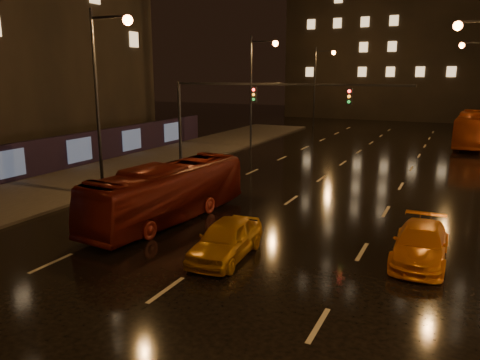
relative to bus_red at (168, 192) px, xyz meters
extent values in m
plane|color=black|center=(4.03, 9.82, -1.34)|extent=(140.00, 140.00, 0.00)
cube|color=#38332D|center=(-9.47, 4.82, -1.26)|extent=(7.00, 70.00, 0.15)
cube|color=black|center=(-13.17, 1.82, -0.09)|extent=(0.30, 46.00, 2.50)
cylinder|color=black|center=(-5.57, 9.82, 1.76)|extent=(0.22, 0.22, 6.20)
cube|color=black|center=(2.03, 9.82, 4.76)|extent=(15.20, 0.14, 0.14)
cube|color=black|center=(0.03, 9.82, 4.11)|extent=(0.32, 0.18, 0.95)
cube|color=black|center=(6.03, 9.82, 4.11)|extent=(0.32, 0.18, 0.95)
sphere|color=#FF1E19|center=(0.03, 9.70, 4.41)|extent=(0.18, 0.18, 0.18)
imported|color=#5E140D|center=(0.00, 0.00, 0.00)|extent=(3.12, 9.76, 2.67)
imported|color=#95350E|center=(13.03, 32.03, 0.28)|extent=(3.31, 11.71, 3.23)
imported|color=#BA7711|center=(4.53, -2.95, -0.61)|extent=(1.96, 4.33, 1.44)
imported|color=orange|center=(11.11, -0.18, -0.68)|extent=(1.87, 4.55, 1.32)
camera|label=1|loc=(12.07, -17.58, 5.39)|focal=35.00mm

